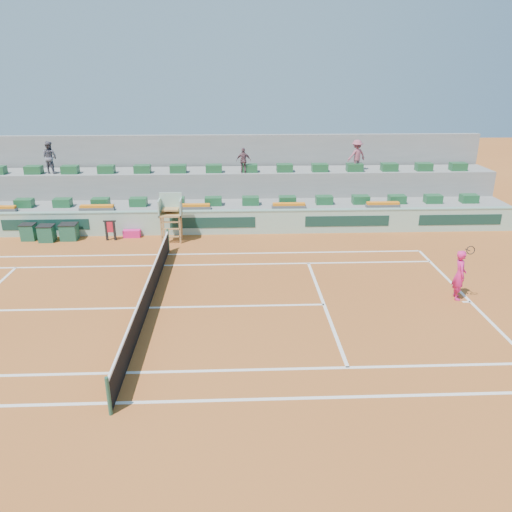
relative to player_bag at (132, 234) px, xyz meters
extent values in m
plane|color=#994C1D|center=(2.14, -8.12, -0.19)|extent=(90.00, 90.00, 0.00)
cube|color=gray|center=(2.14, 2.58, 0.41)|extent=(36.00, 4.00, 1.20)
cube|color=gray|center=(2.14, 4.18, 1.11)|extent=(36.00, 2.40, 2.60)
cube|color=gray|center=(2.14, 5.78, 2.01)|extent=(36.00, 0.40, 4.40)
cube|color=#E11D76|center=(0.00, 0.00, 0.00)|extent=(0.86, 0.38, 0.38)
imported|color=#545361|center=(-4.94, 3.72, 3.29)|extent=(1.05, 0.94, 1.76)
imported|color=brown|center=(5.81, 3.30, 3.11)|extent=(0.85, 0.42, 1.40)
imported|color=#964B5D|center=(12.24, 3.72, 3.28)|extent=(1.29, 1.04, 1.75)
cube|color=white|center=(14.02, -8.12, -0.19)|extent=(0.12, 10.97, 0.01)
cube|color=white|center=(2.14, -13.61, -0.19)|extent=(23.77, 0.12, 0.01)
cube|color=white|center=(2.14, -2.64, -0.19)|extent=(23.77, 0.12, 0.01)
cube|color=white|center=(2.14, -12.24, -0.19)|extent=(23.77, 0.12, 0.01)
cube|color=white|center=(2.14, -4.01, -0.19)|extent=(23.77, 0.12, 0.01)
cube|color=white|center=(8.54, -8.12, -0.19)|extent=(0.12, 8.23, 0.01)
cube|color=white|center=(2.14, -8.12, -0.19)|extent=(12.80, 0.12, 0.01)
cube|color=white|center=(13.87, -8.12, -0.19)|extent=(0.30, 0.12, 0.01)
cube|color=black|center=(2.14, -8.12, 0.27)|extent=(0.03, 11.87, 0.92)
cube|color=white|center=(2.14, -8.12, 0.76)|extent=(0.06, 11.87, 0.07)
cylinder|color=#214D39|center=(2.14, -14.06, 0.36)|extent=(0.10, 0.10, 1.10)
cylinder|color=#214D39|center=(2.14, -2.19, 0.36)|extent=(0.10, 0.10, 1.10)
cube|color=#93B9A5|center=(2.14, 0.38, 0.41)|extent=(36.00, 0.30, 1.20)
cube|color=gray|center=(2.14, 0.38, 1.04)|extent=(36.00, 0.34, 0.06)
cube|color=#13342B|center=(-4.36, 0.22, 0.46)|extent=(4.40, 0.02, 0.56)
cube|color=#13342B|center=(4.14, 0.22, 0.46)|extent=(4.40, 0.02, 0.56)
cube|color=#13342B|center=(11.14, 0.22, 0.46)|extent=(4.40, 0.02, 0.56)
cube|color=#13342B|center=(17.14, 0.22, 0.46)|extent=(4.40, 0.02, 0.56)
cube|color=#A0723C|center=(1.69, -1.07, 0.48)|extent=(0.08, 0.08, 1.35)
cube|color=#A0723C|center=(2.59, -1.07, 0.48)|extent=(0.08, 0.08, 1.35)
cube|color=#A0723C|center=(1.69, -0.37, 0.48)|extent=(0.08, 0.08, 1.35)
cube|color=#A0723C|center=(2.59, -0.37, 0.48)|extent=(0.08, 0.08, 1.35)
cube|color=#A0723C|center=(2.14, -0.72, 1.20)|extent=(1.10, 0.90, 0.08)
cube|color=#93B9A5|center=(2.14, -0.34, 1.71)|extent=(1.10, 0.08, 1.00)
cube|color=#93B9A5|center=(1.62, -0.72, 1.56)|extent=(0.06, 0.90, 0.80)
cube|color=#93B9A5|center=(2.66, -0.72, 1.56)|extent=(0.06, 0.90, 0.80)
cube|color=#A0723C|center=(2.14, -0.62, 1.44)|extent=(0.80, 0.60, 0.08)
cube|color=#A0723C|center=(2.14, -1.07, 0.16)|extent=(0.90, 0.08, 0.06)
cube|color=#A0723C|center=(2.14, -1.07, 0.56)|extent=(0.90, 0.08, 0.06)
cube|color=#A0723C|center=(2.14, -1.07, 0.91)|extent=(0.90, 0.08, 0.06)
cube|color=#1B522B|center=(-5.86, 1.68, 1.23)|extent=(0.90, 0.60, 0.44)
cube|color=#1B522B|center=(-3.86, 1.68, 1.23)|extent=(0.90, 0.60, 0.44)
cube|color=#1B522B|center=(-1.86, 1.68, 1.23)|extent=(0.90, 0.60, 0.44)
cube|color=#1B522B|center=(0.14, 1.68, 1.23)|extent=(0.90, 0.60, 0.44)
cube|color=#1B522B|center=(2.14, 1.68, 1.23)|extent=(0.90, 0.60, 0.44)
cube|color=#1B522B|center=(4.14, 1.68, 1.23)|extent=(0.90, 0.60, 0.44)
cube|color=#1B522B|center=(6.14, 1.68, 1.23)|extent=(0.90, 0.60, 0.44)
cube|color=#1B522B|center=(8.14, 1.68, 1.23)|extent=(0.90, 0.60, 0.44)
cube|color=#1B522B|center=(10.14, 1.68, 1.23)|extent=(0.90, 0.60, 0.44)
cube|color=#1B522B|center=(12.14, 1.68, 1.23)|extent=(0.90, 0.60, 0.44)
cube|color=#1B522B|center=(14.14, 1.68, 1.23)|extent=(0.90, 0.60, 0.44)
cube|color=#1B522B|center=(16.14, 1.68, 1.23)|extent=(0.90, 0.60, 0.44)
cube|color=#1B522B|center=(18.14, 1.68, 1.23)|extent=(0.90, 0.60, 0.44)
cube|color=#1B522B|center=(-5.86, 3.58, 2.63)|extent=(0.90, 0.60, 0.44)
cube|color=#1B522B|center=(-3.86, 3.58, 2.63)|extent=(0.90, 0.60, 0.44)
cube|color=#1B522B|center=(-1.86, 3.58, 2.63)|extent=(0.90, 0.60, 0.44)
cube|color=#1B522B|center=(0.14, 3.58, 2.63)|extent=(0.90, 0.60, 0.44)
cube|color=#1B522B|center=(2.14, 3.58, 2.63)|extent=(0.90, 0.60, 0.44)
cube|color=#1B522B|center=(4.14, 3.58, 2.63)|extent=(0.90, 0.60, 0.44)
cube|color=#1B522B|center=(6.14, 3.58, 2.63)|extent=(0.90, 0.60, 0.44)
cube|color=#1B522B|center=(8.14, 3.58, 2.63)|extent=(0.90, 0.60, 0.44)
cube|color=#1B522B|center=(10.14, 3.58, 2.63)|extent=(0.90, 0.60, 0.44)
cube|color=#1B522B|center=(12.14, 3.58, 2.63)|extent=(0.90, 0.60, 0.44)
cube|color=#1B522B|center=(14.14, 3.58, 2.63)|extent=(0.90, 0.60, 0.44)
cube|color=#1B522B|center=(16.14, 3.58, 2.63)|extent=(0.90, 0.60, 0.44)
cube|color=#1B522B|center=(18.14, 3.58, 2.63)|extent=(0.90, 0.60, 0.44)
cube|color=#535353|center=(-1.86, 0.88, 1.09)|extent=(1.80, 0.36, 0.16)
cube|color=orange|center=(-1.86, 0.88, 1.23)|extent=(1.70, 0.32, 0.12)
cube|color=#535353|center=(3.14, 0.88, 1.09)|extent=(1.80, 0.36, 0.16)
cube|color=orange|center=(3.14, 0.88, 1.23)|extent=(1.70, 0.32, 0.12)
cube|color=#535353|center=(8.14, 0.88, 1.09)|extent=(1.80, 0.36, 0.16)
cube|color=orange|center=(8.14, 0.88, 1.23)|extent=(1.70, 0.32, 0.12)
cube|color=#535353|center=(13.14, 0.88, 1.09)|extent=(1.80, 0.36, 0.16)
cube|color=orange|center=(13.14, 0.88, 1.23)|extent=(1.70, 0.32, 0.12)
cube|color=#194D37|center=(-3.05, -0.28, 0.21)|extent=(0.80, 0.68, 0.80)
cube|color=black|center=(-3.05, -0.28, 0.63)|extent=(0.84, 0.73, 0.04)
cube|color=#194D37|center=(-4.09, -0.49, 0.21)|extent=(0.73, 0.63, 0.80)
cube|color=black|center=(-4.09, -0.49, 0.63)|extent=(0.77, 0.67, 0.04)
cube|color=#194D37|center=(-5.08, -0.24, 0.21)|extent=(0.68, 0.58, 0.80)
cube|color=black|center=(-5.08, -0.24, 0.63)|extent=(0.71, 0.62, 0.04)
cube|color=black|center=(-1.15, -0.44, 0.31)|extent=(0.10, 0.10, 1.00)
cube|color=black|center=(-0.75, -0.44, 0.31)|extent=(0.10, 0.10, 1.00)
cube|color=black|center=(-0.95, -0.44, 0.81)|extent=(0.63, 0.08, 0.06)
cube|color=red|center=(-0.95, -0.46, 0.51)|extent=(0.46, 0.04, 0.56)
imported|color=#E11D76|center=(13.62, -7.78, 0.76)|extent=(0.57, 0.77, 1.91)
cylinder|color=black|center=(13.62, -8.08, 1.86)|extent=(0.03, 0.35, 0.09)
torus|color=black|center=(13.62, -8.30, 1.93)|extent=(0.31, 0.08, 0.31)
camera|label=1|loc=(5.36, -24.49, 7.99)|focal=35.00mm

